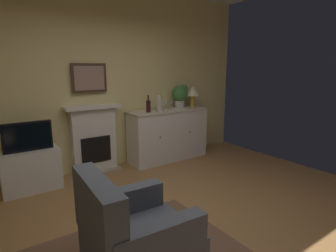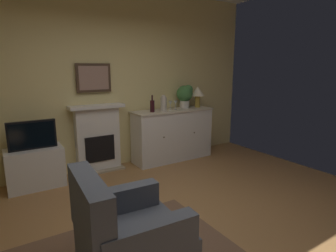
# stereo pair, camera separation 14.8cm
# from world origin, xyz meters

# --- Properties ---
(ground_plane) EXTENTS (5.82, 4.65, 0.10)m
(ground_plane) POSITION_xyz_m (0.00, 0.00, -0.05)
(ground_plane) COLOR #9E7042
(ground_plane) RESTS_ON ground
(wall_rear) EXTENTS (5.82, 0.06, 2.97)m
(wall_rear) POSITION_xyz_m (0.00, 2.30, 1.48)
(wall_rear) COLOR #EAD68C
(wall_rear) RESTS_ON ground_plane
(fireplace_unit) EXTENTS (0.87, 0.30, 1.10)m
(fireplace_unit) POSITION_xyz_m (-0.18, 2.17, 0.55)
(fireplace_unit) COLOR white
(fireplace_unit) RESTS_ON ground_plane
(framed_picture) EXTENTS (0.55, 0.04, 0.45)m
(framed_picture) POSITION_xyz_m (-0.18, 2.21, 1.52)
(framed_picture) COLOR #473323
(sideboard_cabinet) EXTENTS (1.52, 0.49, 0.94)m
(sideboard_cabinet) POSITION_xyz_m (1.16, 1.99, 0.47)
(sideboard_cabinet) COLOR white
(sideboard_cabinet) RESTS_ON ground_plane
(table_lamp) EXTENTS (0.26, 0.26, 0.40)m
(table_lamp) POSITION_xyz_m (1.73, 1.99, 1.21)
(table_lamp) COLOR #B79338
(table_lamp) RESTS_ON sideboard_cabinet
(wine_bottle) EXTENTS (0.08, 0.08, 0.29)m
(wine_bottle) POSITION_xyz_m (0.72, 1.94, 1.04)
(wine_bottle) COLOR #331419
(wine_bottle) RESTS_ON sideboard_cabinet
(wine_glass_left) EXTENTS (0.07, 0.07, 0.16)m
(wine_glass_left) POSITION_xyz_m (1.09, 1.95, 1.06)
(wine_glass_left) COLOR silver
(wine_glass_left) RESTS_ON sideboard_cabinet
(wine_glass_center) EXTENTS (0.07, 0.07, 0.16)m
(wine_glass_center) POSITION_xyz_m (1.20, 1.95, 1.06)
(wine_glass_center) COLOR silver
(wine_glass_center) RESTS_ON sideboard_cabinet
(vase_decorative) EXTENTS (0.11, 0.11, 0.28)m
(vase_decorative) POSITION_xyz_m (0.94, 1.94, 1.07)
(vase_decorative) COLOR beige
(vase_decorative) RESTS_ON sideboard_cabinet
(tv_cabinet) EXTENTS (0.75, 0.42, 0.57)m
(tv_cabinet) POSITION_xyz_m (-1.16, 2.01, 0.28)
(tv_cabinet) COLOR white
(tv_cabinet) RESTS_ON ground_plane
(tv_set) EXTENTS (0.62, 0.07, 0.40)m
(tv_set) POSITION_xyz_m (-1.16, 1.98, 0.77)
(tv_set) COLOR black
(tv_set) RESTS_ON tv_cabinet
(potted_plant_small) EXTENTS (0.30, 0.30, 0.43)m
(potted_plant_small) POSITION_xyz_m (1.47, 2.04, 1.19)
(potted_plant_small) COLOR beige
(potted_plant_small) RESTS_ON sideboard_cabinet
(armchair) EXTENTS (0.85, 0.82, 0.92)m
(armchair) POSITION_xyz_m (-0.77, -0.30, 0.38)
(armchair) COLOR #474C56
(armchair) RESTS_ON ground_plane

